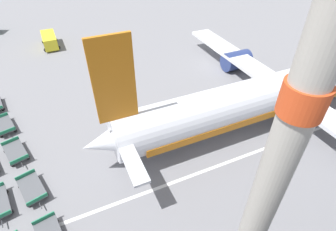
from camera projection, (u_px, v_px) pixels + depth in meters
The scene contains 7 objects.
ground_plane at pixel (214, 64), 38.19m from camera, with size 500.00×500.00×0.00m, color gray.
airplane at pixel (302, 86), 27.99m from camera, with size 40.08×46.87×11.70m.
service_van at pixel (50, 40), 42.37m from camera, with size 5.44×2.70×1.98m.
baggage_dolly_row_mid_a_col_b at pixel (4, 125), 26.63m from camera, with size 3.86×2.08×0.92m.
baggage_dolly_row_mid_a_col_c at pixel (16, 152), 23.72m from camera, with size 3.86×2.13×0.92m.
baggage_dolly_row_mid_a_col_d at pixel (32, 189), 20.62m from camera, with size 3.86×2.11×0.92m.
stand_guidance_stripe at pixel (244, 156), 23.96m from camera, with size 2.71×34.51×0.01m.
Camera 1 is at (27.33, -22.29, 17.80)m, focal length 28.00 mm.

